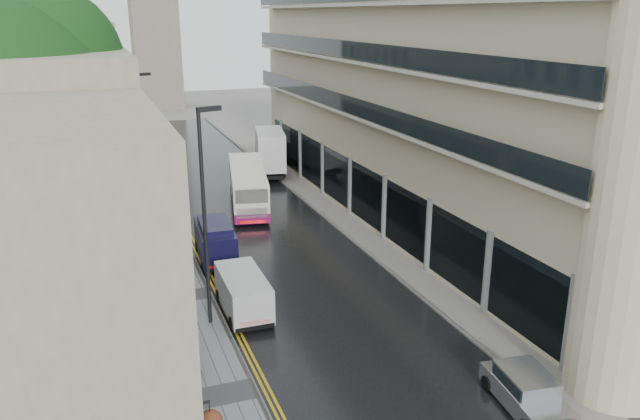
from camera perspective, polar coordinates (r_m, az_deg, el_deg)
road at (r=38.29m, az=-5.69°, el=-1.69°), size 9.00×85.00×0.02m
left_sidewalk at (r=37.34m, az=-14.40°, el=-2.60°), size 2.70×85.00×0.12m
right_sidewalk at (r=39.88m, az=1.82°, el=-0.74°), size 1.80×85.00×0.12m
old_shop_row at (r=38.11m, az=-20.92°, el=6.48°), size 4.50×56.00×12.00m
modern_block at (r=39.07m, az=9.53°, el=9.12°), size 8.00×40.00×14.00m
tree_near at (r=28.33m, az=-27.17°, el=4.15°), size 10.56×10.56×13.89m
tree_far at (r=41.16m, az=-24.82°, el=7.09°), size 9.24×9.24×12.46m
cream_bus at (r=39.99m, az=-7.86°, el=1.07°), size 3.99×9.91×2.64m
white_lorry at (r=49.19m, az=-5.62°, el=4.90°), size 3.51×7.30×3.69m
silver_hatchback at (r=21.27m, az=18.41°, el=-17.44°), size 2.01×3.75×1.34m
white_van at (r=26.14m, az=-8.05°, el=-9.06°), size 1.78×4.08×1.84m
navy_van at (r=31.96m, az=-10.64°, el=-3.71°), size 2.05×4.52×2.25m
pedestrian at (r=34.18m, az=-14.08°, el=-2.79°), size 0.74×0.60×1.76m
lamp_post_near at (r=25.40m, az=-10.51°, el=-0.99°), size 1.04×0.50×9.01m
lamp_post_far at (r=44.83m, az=-15.86°, el=6.41°), size 0.98×0.55×8.59m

